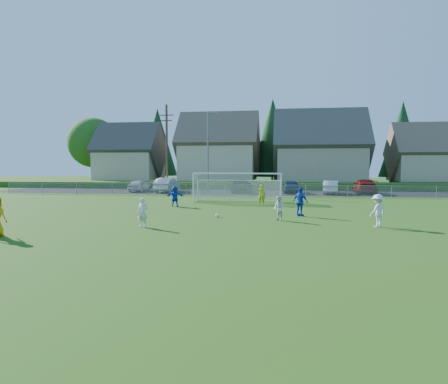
{
  "coord_description": "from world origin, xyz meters",
  "views": [
    {
      "loc": [
        3.83,
        -17.67,
        3.23
      ],
      "look_at": [
        0.0,
        8.0,
        1.4
      ],
      "focal_mm": 32.0,
      "sensor_mm": 36.0,
      "label": 1
    }
  ],
  "objects_px": {
    "player_white_a": "(143,213)",
    "car_d": "(242,186)",
    "player_white_c": "(378,211)",
    "soccer_goal": "(238,183)",
    "player_blue_b": "(175,196)",
    "car_a": "(140,186)",
    "car_f": "(331,187)",
    "soccer_ball": "(217,215)",
    "car_e": "(291,186)",
    "player_white_b": "(279,208)",
    "player_blue_a": "(300,202)",
    "car_b": "(167,185)",
    "goalkeeper": "(262,194)",
    "car_g": "(365,186)"
  },
  "relations": [
    {
      "from": "player_blue_a",
      "to": "player_blue_b",
      "type": "bearing_deg",
      "value": 11.49
    },
    {
      "from": "soccer_ball",
      "to": "soccer_goal",
      "type": "relative_size",
      "value": 0.03
    },
    {
      "from": "car_f",
      "to": "soccer_ball",
      "type": "bearing_deg",
      "value": 73.16
    },
    {
      "from": "soccer_ball",
      "to": "player_white_b",
      "type": "relative_size",
      "value": 0.16
    },
    {
      "from": "player_white_b",
      "to": "car_d",
      "type": "relative_size",
      "value": 0.28
    },
    {
      "from": "goalkeeper",
      "to": "soccer_goal",
      "type": "height_order",
      "value": "soccer_goal"
    },
    {
      "from": "player_blue_b",
      "to": "car_f",
      "type": "bearing_deg",
      "value": -138.78
    },
    {
      "from": "player_blue_b",
      "to": "car_g",
      "type": "xyz_separation_m",
      "value": [
        16.9,
        15.92,
        0.01
      ]
    },
    {
      "from": "player_white_a",
      "to": "car_d",
      "type": "relative_size",
      "value": 0.29
    },
    {
      "from": "player_blue_a",
      "to": "car_a",
      "type": "relative_size",
      "value": 0.44
    },
    {
      "from": "car_a",
      "to": "car_g",
      "type": "bearing_deg",
      "value": -178.0
    },
    {
      "from": "car_f",
      "to": "soccer_goal",
      "type": "height_order",
      "value": "soccer_goal"
    },
    {
      "from": "player_white_a",
      "to": "soccer_goal",
      "type": "relative_size",
      "value": 0.2
    },
    {
      "from": "soccer_goal",
      "to": "car_e",
      "type": "bearing_deg",
      "value": 67.27
    },
    {
      "from": "car_b",
      "to": "soccer_ball",
      "type": "bearing_deg",
      "value": 115.73
    },
    {
      "from": "player_blue_b",
      "to": "car_a",
      "type": "relative_size",
      "value": 0.38
    },
    {
      "from": "player_blue_a",
      "to": "car_g",
      "type": "relative_size",
      "value": 0.33
    },
    {
      "from": "soccer_ball",
      "to": "player_blue_b",
      "type": "height_order",
      "value": "player_blue_b"
    },
    {
      "from": "soccer_ball",
      "to": "car_b",
      "type": "relative_size",
      "value": 0.04
    },
    {
      "from": "player_white_b",
      "to": "car_f",
      "type": "distance_m",
      "value": 22.12
    },
    {
      "from": "player_white_b",
      "to": "player_blue_a",
      "type": "bearing_deg",
      "value": 107.68
    },
    {
      "from": "soccer_ball",
      "to": "player_white_a",
      "type": "relative_size",
      "value": 0.15
    },
    {
      "from": "car_g",
      "to": "soccer_ball",
      "type": "bearing_deg",
      "value": 62.46
    },
    {
      "from": "player_blue_b",
      "to": "goalkeeper",
      "type": "xyz_separation_m",
      "value": [
        6.43,
        2.22,
        0.05
      ]
    },
    {
      "from": "car_b",
      "to": "player_white_a",
      "type": "bearing_deg",
      "value": 105.42
    },
    {
      "from": "car_a",
      "to": "soccer_goal",
      "type": "bearing_deg",
      "value": 140.52
    },
    {
      "from": "player_blue_a",
      "to": "car_b",
      "type": "height_order",
      "value": "player_blue_a"
    },
    {
      "from": "car_g",
      "to": "car_e",
      "type": "bearing_deg",
      "value": 5.11
    },
    {
      "from": "player_blue_b",
      "to": "player_white_a",
      "type": "bearing_deg",
      "value": 88.61
    },
    {
      "from": "car_f",
      "to": "player_white_b",
      "type": "bearing_deg",
      "value": 83.03
    },
    {
      "from": "player_white_c",
      "to": "car_a",
      "type": "xyz_separation_m",
      "value": [
        -21.53,
        23.54,
        -0.15
      ]
    },
    {
      "from": "car_b",
      "to": "car_e",
      "type": "height_order",
      "value": "car_b"
    },
    {
      "from": "player_white_a",
      "to": "player_white_b",
      "type": "height_order",
      "value": "player_white_a"
    },
    {
      "from": "soccer_ball",
      "to": "car_g",
      "type": "bearing_deg",
      "value": 59.35
    },
    {
      "from": "player_white_c",
      "to": "soccer_goal",
      "type": "distance_m",
      "value": 15.19
    },
    {
      "from": "player_white_a",
      "to": "car_a",
      "type": "height_order",
      "value": "player_white_a"
    },
    {
      "from": "player_white_c",
      "to": "soccer_goal",
      "type": "xyz_separation_m",
      "value": [
        -8.63,
        12.48,
        0.79
      ]
    },
    {
      "from": "player_blue_b",
      "to": "soccer_goal",
      "type": "relative_size",
      "value": 0.21
    },
    {
      "from": "player_white_b",
      "to": "player_blue_b",
      "type": "bearing_deg",
      "value": -171.16
    },
    {
      "from": "player_white_c",
      "to": "car_b",
      "type": "bearing_deg",
      "value": -93.21
    },
    {
      "from": "player_white_b",
      "to": "goalkeeper",
      "type": "bearing_deg",
      "value": 147.83
    },
    {
      "from": "soccer_ball",
      "to": "car_e",
      "type": "distance_m",
      "value": 21.74
    },
    {
      "from": "car_e",
      "to": "car_b",
      "type": "bearing_deg",
      "value": 0.39
    },
    {
      "from": "player_blue_b",
      "to": "car_b",
      "type": "bearing_deg",
      "value": -78.83
    },
    {
      "from": "soccer_ball",
      "to": "soccer_goal",
      "type": "distance_m",
      "value": 10.14
    },
    {
      "from": "player_blue_b",
      "to": "player_white_b",
      "type": "bearing_deg",
      "value": 133.16
    },
    {
      "from": "goalkeeper",
      "to": "car_f",
      "type": "xyz_separation_m",
      "value": [
        6.76,
        12.77,
        -0.11
      ]
    },
    {
      "from": "soccer_goal",
      "to": "goalkeeper",
      "type": "bearing_deg",
      "value": -46.7
    },
    {
      "from": "soccer_ball",
      "to": "car_d",
      "type": "bearing_deg",
      "value": 91.95
    },
    {
      "from": "player_blue_a",
      "to": "player_blue_b",
      "type": "distance_m",
      "value": 10.15
    }
  ]
}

